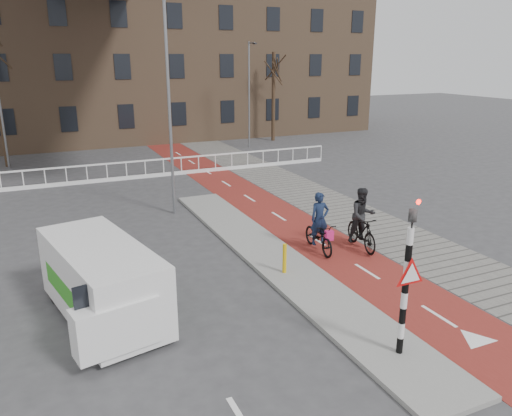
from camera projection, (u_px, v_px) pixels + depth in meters
name	position (u px, v px, depth m)	size (l,w,h in m)	color
ground	(366.00, 311.00, 12.91)	(120.00, 120.00, 0.00)	#38383A
bike_lane	(258.00, 204.00, 22.21)	(2.50, 60.00, 0.01)	maroon
sidewalk	(313.00, 197.00, 23.31)	(3.00, 60.00, 0.01)	slate
curb_island	(274.00, 258.00, 16.10)	(1.80, 16.00, 0.12)	gray
traffic_signal	(407.00, 274.00, 10.33)	(0.80, 0.80, 3.68)	black
bollard	(285.00, 258.00, 14.78)	(0.12, 0.12, 0.90)	gold
cyclist_near	(319.00, 232.00, 16.68)	(0.85, 2.00, 2.02)	black
cyclist_far	(362.00, 224.00, 16.81)	(1.01, 2.07, 2.13)	black
van	(102.00, 280.00, 12.29)	(2.69, 4.77, 1.93)	silver
railing	(87.00, 178.00, 25.67)	(28.00, 0.10, 0.99)	silver
townhouse_row	(82.00, 35.00, 37.34)	(46.00, 10.00, 15.90)	#7F6047
tree_right	(273.00, 97.00, 37.94)	(0.27, 0.27, 6.60)	black
streetlight_near	(169.00, 111.00, 19.65)	(0.12, 0.12, 8.48)	slate
streetlight_left	(0.00, 103.00, 28.21)	(0.12, 0.12, 7.54)	slate
streetlight_right	(249.00, 96.00, 34.98)	(0.12, 0.12, 7.25)	slate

